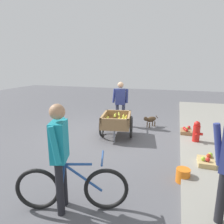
# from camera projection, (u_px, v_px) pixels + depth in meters

# --- Properties ---
(ground_plane) EXTENTS (24.00, 24.00, 0.00)m
(ground_plane) POSITION_uv_depth(u_px,v_px,m) (109.00, 136.00, 6.19)
(ground_plane) COLOR #56565B
(fruit_cart) EXTENTS (1.75, 1.05, 0.71)m
(fruit_cart) POSITION_uv_depth(u_px,v_px,m) (117.00, 122.00, 6.06)
(fruit_cart) COLOR #937047
(fruit_cart) RESTS_ON ground
(vendor_person) EXTENTS (0.25, 0.54, 1.53)m
(vendor_person) POSITION_uv_depth(u_px,v_px,m) (120.00, 100.00, 7.06)
(vendor_person) COLOR #333851
(vendor_person) RESTS_ON ground
(bicycle) EXTENTS (0.64, 1.60, 0.85)m
(bicycle) POSITION_uv_depth(u_px,v_px,m) (72.00, 188.00, 3.02)
(bicycle) COLOR black
(bicycle) RESTS_ON ground
(cyclist_person) EXTENTS (0.50, 0.29, 1.61)m
(cyclist_person) POSITION_uv_depth(u_px,v_px,m) (59.00, 149.00, 2.88)
(cyclist_person) COLOR black
(cyclist_person) RESTS_ON ground
(dog) EXTENTS (0.57, 0.43, 0.40)m
(dog) POSITION_uv_depth(u_px,v_px,m) (150.00, 119.00, 7.02)
(dog) COLOR #4C3823
(dog) RESTS_ON ground
(fire_hydrant) EXTENTS (0.25, 0.25, 0.67)m
(fire_hydrant) POSITION_uv_depth(u_px,v_px,m) (196.00, 134.00, 5.41)
(fire_hydrant) COLOR red
(fire_hydrant) RESTS_ON ground
(plastic_bucket) EXTENTS (0.25, 0.25, 0.26)m
(plastic_bucket) POSITION_uv_depth(u_px,v_px,m) (183.00, 175.00, 3.78)
(plastic_bucket) COLOR orange
(plastic_bucket) RESTS_ON ground
(apple_crate) EXTENTS (0.44, 0.32, 0.32)m
(apple_crate) POSITION_uv_depth(u_px,v_px,m) (206.00, 164.00, 4.21)
(apple_crate) COLOR tan
(apple_crate) RESTS_ON ground
(mixed_fruit_crate) EXTENTS (0.44, 0.32, 0.32)m
(mixed_fruit_crate) POSITION_uv_depth(u_px,v_px,m) (186.00, 133.00, 6.08)
(mixed_fruit_crate) COLOR #99754C
(mixed_fruit_crate) RESTS_ON ground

